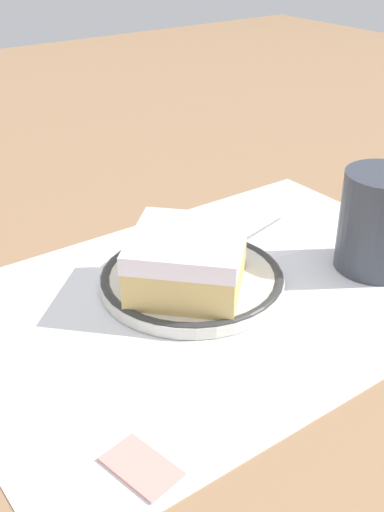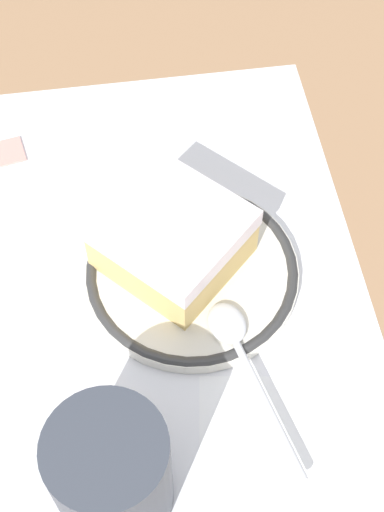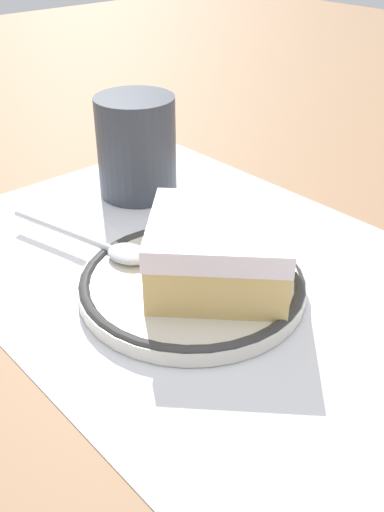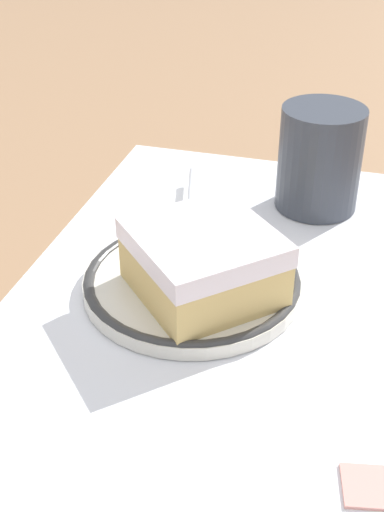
% 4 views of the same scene
% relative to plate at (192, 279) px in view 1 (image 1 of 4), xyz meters
% --- Properties ---
extents(ground_plane, '(2.40, 2.40, 0.00)m').
position_rel_plate_xyz_m(ground_plane, '(-0.01, 0.03, -0.01)').
color(ground_plane, '#9E7551').
extents(placemat, '(0.49, 0.33, 0.00)m').
position_rel_plate_xyz_m(placemat, '(-0.01, 0.03, -0.01)').
color(placemat, white).
rests_on(placemat, ground_plane).
extents(plate, '(0.17, 0.17, 0.01)m').
position_rel_plate_xyz_m(plate, '(0.00, 0.00, 0.00)').
color(plate, silver).
rests_on(plate, placemat).
extents(cake_slice, '(0.14, 0.14, 0.05)m').
position_rel_plate_xyz_m(cake_slice, '(0.01, 0.01, 0.03)').
color(cake_slice, '#DBB76B').
rests_on(cake_slice, plate).
extents(spoon, '(0.15, 0.05, 0.01)m').
position_rel_plate_xyz_m(spoon, '(-0.07, -0.02, 0.01)').
color(spoon, silver).
rests_on(spoon, plate).
extents(cup, '(0.08, 0.08, 0.10)m').
position_rel_plate_xyz_m(cup, '(-0.17, 0.08, 0.03)').
color(cup, '#383D47').
rests_on(cup, placemat).
extents(napkin, '(0.13, 0.14, 0.00)m').
position_rel_plate_xyz_m(napkin, '(-0.15, -0.05, -0.01)').
color(napkin, white).
rests_on(napkin, placemat).
extents(sugar_packet, '(0.04, 0.05, 0.01)m').
position_rel_plate_xyz_m(sugar_packet, '(0.15, 0.16, -0.00)').
color(sugar_packet, '#E5998C').
rests_on(sugar_packet, placemat).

